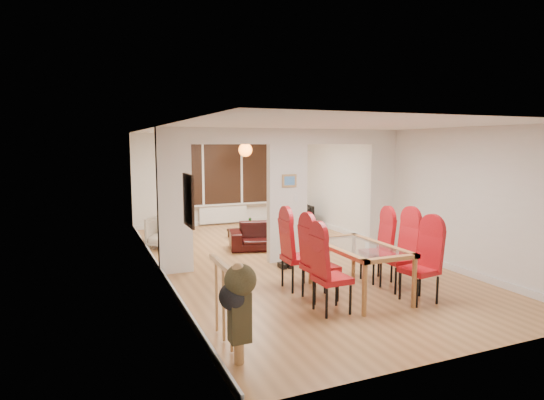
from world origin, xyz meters
TOP-DOWN VIEW (x-y plane):
  - floor at (0.00, 0.00)m, footprint 5.00×9.00m
  - room_walls at (0.00, 0.00)m, footprint 5.00×9.00m
  - divider_wall at (0.00, 0.00)m, footprint 5.00×0.18m
  - bay_window_blinds at (0.00, 4.44)m, footprint 3.00×0.08m
  - radiator at (0.00, 4.40)m, footprint 1.40×0.08m
  - pendant_light at (0.30, 3.30)m, footprint 0.36×0.36m
  - stair_newel at (-2.25, -3.20)m, footprint 0.40×1.20m
  - wall_poster at (-2.47, -2.40)m, footprint 0.04×0.52m
  - pillar_photo at (0.00, -0.10)m, footprint 0.30×0.03m
  - dining_table at (0.15, -2.30)m, footprint 0.93×1.66m
  - dining_chair_la at (-0.59, -2.78)m, footprint 0.46×0.46m
  - dining_chair_lb at (-0.49, -2.26)m, footprint 0.49×0.49m
  - dining_chair_lc at (-0.56, -1.68)m, footprint 0.47×0.47m
  - dining_chair_ra at (0.79, -2.92)m, footprint 0.51×0.51m
  - dining_chair_rb at (0.87, -2.34)m, footprint 0.48×0.48m
  - dining_chair_rc at (0.83, -1.82)m, footprint 0.48×0.48m
  - sofa at (0.20, 1.08)m, footprint 2.11×1.22m
  - armchair at (-1.98, 2.11)m, footprint 1.06×1.06m
  - person at (-1.61, 2.15)m, footprint 0.72×0.60m
  - television at (2.00, 3.30)m, footprint 1.09×0.27m
  - coffee_table at (0.01, 2.44)m, footprint 0.90×0.47m
  - bottle at (0.13, 2.49)m, footprint 0.07×0.07m
  - bowl at (0.15, 2.49)m, footprint 0.23×0.23m
  - shoes at (-0.26, -0.49)m, footprint 0.22×0.24m

SIDE VIEW (x-z plane):
  - floor at x=0.00m, z-range -0.01..0.01m
  - shoes at x=-0.26m, z-range 0.00..0.09m
  - coffee_table at x=0.01m, z-range 0.00..0.20m
  - bowl at x=0.15m, z-range 0.20..0.26m
  - sofa at x=0.20m, z-range 0.00..0.58m
  - radiator at x=0.00m, z-range 0.05..0.55m
  - television at x=2.00m, z-range 0.00..0.62m
  - bottle at x=0.13m, z-range 0.20..0.48m
  - armchair at x=-1.98m, z-range 0.00..0.70m
  - dining_table at x=0.15m, z-range 0.00..0.78m
  - stair_newel at x=-2.25m, z-range 0.00..1.10m
  - dining_chair_rc at x=0.83m, z-range 0.00..1.11m
  - dining_chair_la at x=-0.59m, z-range 0.00..1.12m
  - dining_chair_ra at x=0.79m, z-range 0.00..1.12m
  - dining_chair_rb at x=0.87m, z-range 0.00..1.15m
  - dining_chair_lb at x=-0.49m, z-range 0.00..1.16m
  - dining_chair_lc at x=-0.56m, z-range 0.00..1.17m
  - person at x=-1.61m, z-range 0.00..1.70m
  - room_walls at x=0.00m, z-range 0.00..2.60m
  - divider_wall at x=0.00m, z-range 0.00..2.60m
  - bay_window_blinds at x=0.00m, z-range 0.60..2.40m
  - wall_poster at x=-2.47m, z-range 1.27..1.94m
  - pillar_photo at x=0.00m, z-range 1.48..1.73m
  - pendant_light at x=0.30m, z-range 1.97..2.33m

